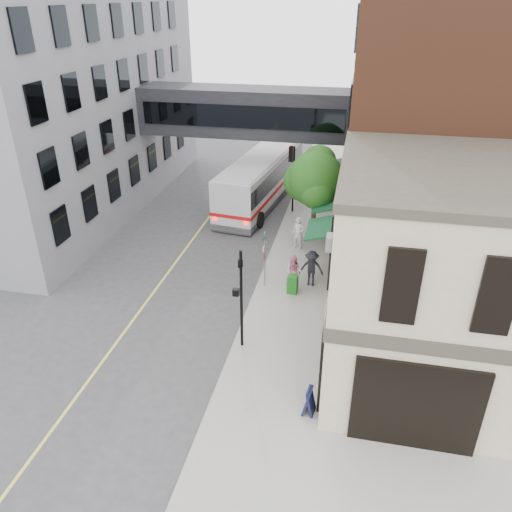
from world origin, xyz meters
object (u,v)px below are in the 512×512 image
at_px(pedestrian_b, 294,272).
at_px(sandwich_board, 309,401).
at_px(bus, 262,176).
at_px(pedestrian_a, 298,233).
at_px(newspaper_box, 293,284).
at_px(pedestrian_c, 311,268).

xyz_separation_m(pedestrian_b, sandwich_board, (1.74, -8.44, -0.35)).
xyz_separation_m(bus, pedestrian_b, (3.96, -11.66, -0.85)).
relative_size(bus, pedestrian_a, 6.47).
bearing_deg(newspaper_box, pedestrian_c, 55.20).
xyz_separation_m(pedestrian_a, pedestrian_c, (1.20, -3.94, -0.02)).
distance_m(pedestrian_a, pedestrian_c, 4.12).
bearing_deg(pedestrian_c, pedestrian_a, 104.33).
distance_m(pedestrian_a, newspaper_box, 4.93).
xyz_separation_m(bus, pedestrian_c, (4.79, -11.30, -0.76)).
height_order(pedestrian_c, sandwich_board, pedestrian_c).
relative_size(bus, pedestrian_c, 6.60).
bearing_deg(pedestrian_c, bus, 110.41).
relative_size(pedestrian_b, newspaper_box, 1.80).
relative_size(pedestrian_c, sandwich_board, 1.83).
bearing_deg(pedestrian_c, sandwich_board, -86.74).
height_order(pedestrian_a, sandwich_board, pedestrian_a).
height_order(pedestrian_a, pedestrian_c, pedestrian_a).
distance_m(pedestrian_a, sandwich_board, 12.92).
bearing_deg(bus, pedestrian_c, -67.01).
bearing_deg(pedestrian_a, sandwich_board, -64.41).
bearing_deg(newspaper_box, sandwich_board, -72.21).
xyz_separation_m(bus, sandwich_board, (5.69, -20.10, -1.19)).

